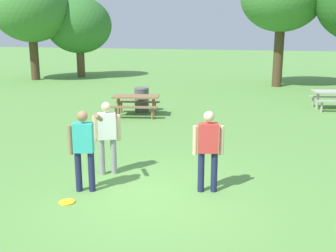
% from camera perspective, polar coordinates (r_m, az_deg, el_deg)
% --- Properties ---
extents(ground_plane, '(120.00, 120.00, 0.00)m').
position_cam_1_polar(ground_plane, '(7.91, -2.36, -9.93)').
color(ground_plane, '#609947').
extents(person_thrower, '(0.59, 0.32, 1.64)m').
position_cam_1_polar(person_thrower, '(7.85, 5.75, -2.88)').
color(person_thrower, '#1E234C').
rests_on(person_thrower, ground).
extents(person_catcher, '(0.59, 0.78, 1.64)m').
position_cam_1_polar(person_catcher, '(8.01, -11.91, -2.63)').
color(person_catcher, '#1E234C').
rests_on(person_catcher, ground).
extents(person_bystander, '(0.55, 0.37, 1.64)m').
position_cam_1_polar(person_bystander, '(8.87, -8.69, -1.04)').
color(person_bystander, gray).
rests_on(person_bystander, ground).
extents(frisbee, '(0.30, 0.30, 0.03)m').
position_cam_1_polar(frisbee, '(7.85, -14.22, -10.46)').
color(frisbee, yellow).
rests_on(frisbee, ground).
extents(picnic_table_near, '(1.99, 1.78, 0.77)m').
position_cam_1_polar(picnic_table_near, '(15.04, -4.59, 3.56)').
color(picnic_table_near, olive).
rests_on(picnic_table_near, ground).
extents(picnic_table_far, '(1.99, 1.78, 0.77)m').
position_cam_1_polar(picnic_table_far, '(17.53, 22.65, 3.98)').
color(picnic_table_far, '#B2ADA3').
rests_on(picnic_table_far, ground).
extents(trash_can_further_along, '(0.59, 0.59, 0.96)m').
position_cam_1_polar(trash_can_further_along, '(15.81, -3.77, 3.77)').
color(trash_can_further_along, '#515156').
rests_on(trash_can_further_along, ground).
extents(tree_tall_left, '(4.75, 4.75, 6.43)m').
position_cam_1_polar(tree_tall_left, '(27.50, -18.98, 15.37)').
color(tree_tall_left, '#4C3823').
rests_on(tree_tall_left, ground).
extents(tree_broad_center, '(4.37, 4.37, 5.34)m').
position_cam_1_polar(tree_broad_center, '(28.27, -12.58, 13.82)').
color(tree_broad_center, brown).
rests_on(tree_broad_center, ground).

